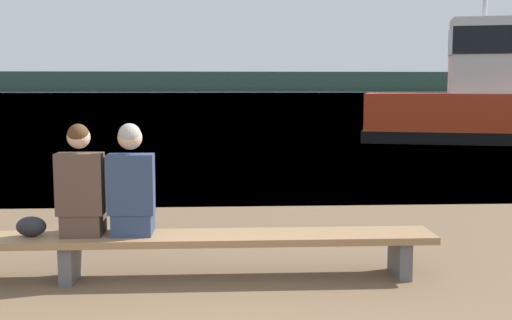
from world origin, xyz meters
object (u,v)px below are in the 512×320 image
bench_main (70,244)px  person_right (131,186)px  shopping_bag (31,226)px  person_left (81,188)px  tugboat_red (481,103)px

bench_main → person_right: 0.79m
bench_main → shopping_bag: 0.38m
bench_main → person_left: size_ratio=6.54×
shopping_bag → tugboat_red: 17.66m
person_left → shopping_bag: size_ratio=3.79×
bench_main → person_right: bearing=0.8°
shopping_bag → tugboat_red: (10.15, 14.43, 0.72)m
person_left → tugboat_red: tugboat_red is taller
person_left → tugboat_red: 17.38m
person_right → tugboat_red: size_ratio=0.13×
shopping_bag → bench_main: bearing=-0.8°
bench_main → person_right: person_right is taller
person_left → person_right: size_ratio=1.00×
bench_main → shopping_bag: size_ratio=24.78×
person_left → shopping_bag: 0.58m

